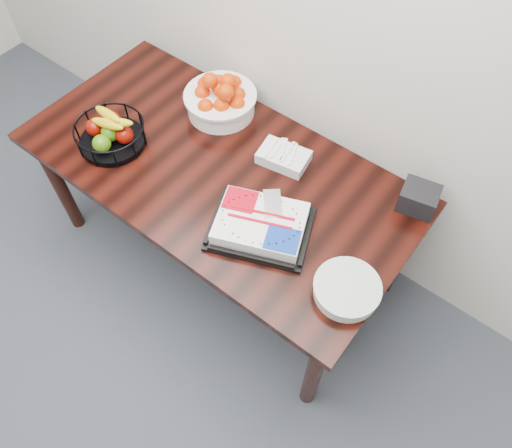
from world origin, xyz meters
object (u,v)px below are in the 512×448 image
Objects in this scene: napkin_box at (418,198)px; cake_tray at (261,225)px; table at (218,179)px; plate_stack at (347,290)px; fruit_basket at (110,133)px; tangerine_bowl at (220,96)px.

cake_tray is at bearing -131.45° from napkin_box.
table is 0.88m from napkin_box.
cake_tray reaches higher than plate_stack.
fruit_basket is 2.12× the size of napkin_box.
napkin_box reaches higher than plate_stack.
cake_tray is at bearing 175.92° from plate_stack.
napkin_box is (0.44, 0.50, 0.02)m from cake_tray.
cake_tray is at bearing -22.03° from table.
plate_stack is at bearing 0.26° from fruit_basket.
tangerine_bowl is at bearing 61.42° from fruit_basket.
fruit_basket is (-0.83, -0.04, 0.03)m from cake_tray.
napkin_box is at bearing 48.55° from cake_tray.
cake_tray reaches higher than table.
tangerine_bowl is 1.10m from plate_stack.
plate_stack reaches higher than table.
cake_tray is 0.83m from fruit_basket.
plate_stack is (1.00, -0.46, -0.06)m from tangerine_bowl.
fruit_basket is at bearing -158.57° from table.
fruit_basket reaches higher than plate_stack.
tangerine_bowl reaches higher than napkin_box.
fruit_basket reaches higher than napkin_box.
fruit_basket is (-0.46, -0.18, 0.16)m from table.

